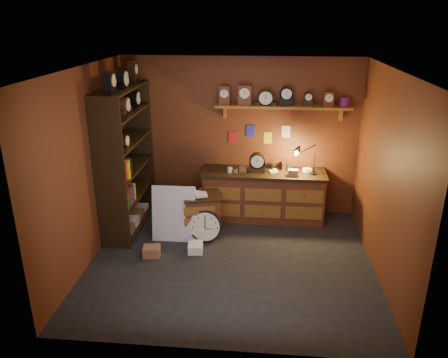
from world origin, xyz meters
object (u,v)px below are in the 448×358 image
at_px(workbench, 263,192).
at_px(low_cabinet, 202,212).
at_px(shelving_unit, 124,154).
at_px(big_round_clock, 205,226).

distance_m(workbench, low_cabinet, 1.18).
bearing_deg(workbench, shelving_unit, -167.46).
xyz_separation_m(shelving_unit, low_cabinet, (1.26, -0.18, -0.89)).
distance_m(shelving_unit, workbench, 2.41).
relative_size(shelving_unit, workbench, 1.24).
distance_m(low_cabinet, big_round_clock, 0.29).
xyz_separation_m(shelving_unit, big_round_clock, (1.35, -0.43, -1.00)).
distance_m(shelving_unit, big_round_clock, 1.74).
bearing_deg(low_cabinet, workbench, 20.17).
xyz_separation_m(workbench, big_round_clock, (-0.88, -0.93, -0.22)).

